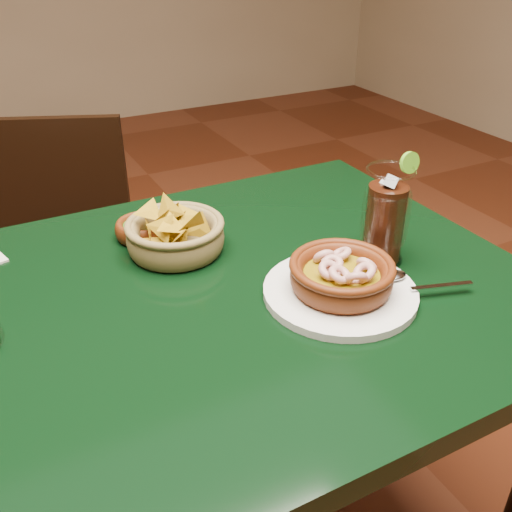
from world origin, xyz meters
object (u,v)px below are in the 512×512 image
cola_drink (385,217)px  dining_table (176,353)px  shrimp_plate (341,279)px  chip_basket (175,235)px  dining_chair (62,267)px

cola_drink → dining_table: bearing=173.7°
shrimp_plate → cola_drink: size_ratio=1.64×
chip_basket → dining_table: bearing=-113.7°
dining_table → cola_drink: size_ratio=6.20×
dining_table → dining_chair: size_ratio=1.43×
dining_chair → cola_drink: cola_drink is taller
dining_chair → chip_basket: 0.65m
shrimp_plate → cola_drink: cola_drink is taller
chip_basket → shrimp_plate: bearing=-54.9°
chip_basket → cola_drink: bearing=-32.3°
dining_table → shrimp_plate: 0.30m
dining_chair → dining_table: bearing=-83.8°
dining_table → chip_basket: 0.21m
dining_table → chip_basket: chip_basket is taller
shrimp_plate → chip_basket: bearing=125.1°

